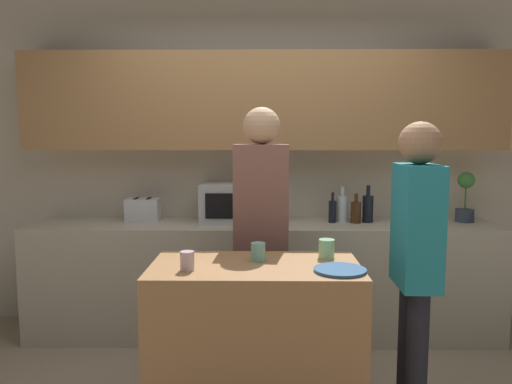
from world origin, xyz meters
name	(u,v)px	position (x,y,z in m)	size (l,w,h in m)	color
back_wall	(263,139)	(0.00, 1.66, 1.54)	(6.40, 0.40, 2.70)	beige
back_counter	(263,278)	(0.00, 1.39, 0.44)	(3.60, 0.62, 0.89)	#B7AD99
kitchen_island	(255,347)	(-0.04, 0.10, 0.45)	(1.09, 0.59, 0.90)	#996B42
microwave	(234,203)	(-0.23, 1.47, 1.04)	(0.52, 0.39, 0.30)	#B7BABC
toaster	(143,210)	(-0.96, 1.47, 0.98)	(0.26, 0.16, 0.18)	silver
potted_plant	(465,197)	(1.59, 1.47, 1.08)	(0.14, 0.14, 0.39)	#333D4C
bottle_0	(332,211)	(0.54, 1.42, 0.98)	(0.06, 0.06, 0.24)	black
bottle_1	(342,208)	(0.62, 1.45, 0.99)	(0.09, 0.09, 0.28)	silver
bottle_2	(356,212)	(0.72, 1.40, 0.97)	(0.08, 0.08, 0.23)	#472814
bottle_3	(368,208)	(0.82, 1.44, 1.00)	(0.08, 0.08, 0.29)	black
plate_on_island	(340,270)	(0.38, -0.03, 0.91)	(0.26, 0.26, 0.01)	#2D5684
cup_0	(187,261)	(-0.38, -0.02, 0.95)	(0.07, 0.07, 0.10)	beige
cup_1	(326,249)	(0.34, 0.24, 0.95)	(0.09, 0.09, 0.10)	#9BDC9F
cup_2	(258,252)	(-0.03, 0.17, 0.95)	(0.08, 0.08, 0.10)	#71B6A9
person_left	(416,252)	(0.78, 0.08, 0.97)	(0.21, 0.34, 1.64)	black
person_center	(261,219)	(-0.01, 0.66, 1.04)	(0.35, 0.23, 1.74)	black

